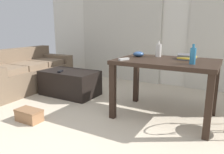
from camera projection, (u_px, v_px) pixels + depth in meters
The scene contains 13 objects.
ground_plane at pixel (131, 121), 2.73m from camera, with size 7.82×7.82×0.00m, color beige.
wall_back at pixel (176, 21), 4.16m from camera, with size 6.29×0.10×2.56m, color silver.
curtains at pixel (175, 32), 4.14m from camera, with size 4.30×0.03×2.12m.
couch at pixel (24, 73), 4.13m from camera, with size 0.95×1.86×0.75m.
coffee_table at pixel (70, 83), 3.74m from camera, with size 0.96×0.57×0.42m.
craft_table at pixel (166, 68), 2.72m from camera, with size 1.22×0.85×0.76m.
bottle_near at pixel (158, 50), 2.96m from camera, with size 0.08×0.08×0.22m.
bottle_far at pixel (193, 56), 2.36m from camera, with size 0.06×0.06×0.22m.
bowl at pixel (138, 54), 2.98m from camera, with size 0.15×0.15×0.07m, color #2D4C7A.
book_stack at pixel (187, 57), 2.74m from camera, with size 0.24×0.30×0.06m.
tv_remote_on_table at pixel (124, 59), 2.67m from camera, with size 0.04×0.15×0.02m, color #B7B7B2.
tv_remote_primary at pixel (60, 71), 3.60m from camera, with size 0.05×0.15×0.02m, color black.
shoebox at pixel (29, 115), 2.70m from camera, with size 0.34×0.19×0.15m.
Camera 1 is at (1.04, -1.09, 1.15)m, focal length 34.57 mm.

